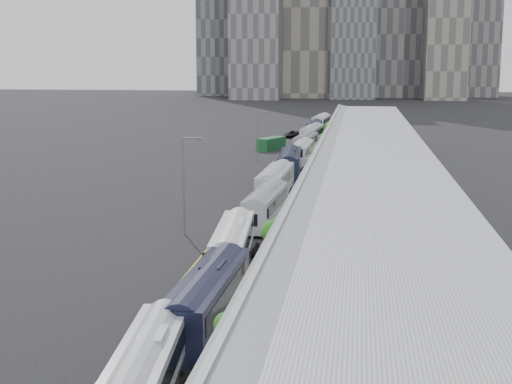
% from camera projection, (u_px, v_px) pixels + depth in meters
% --- Properties ---
extents(sidewalk, '(10.00, 170.00, 0.12)m').
position_uv_depth(sidewalk, '(335.00, 211.00, 77.61)').
color(sidewalk, gray).
rests_on(sidewalk, ground).
extents(lane_line, '(0.12, 160.00, 0.02)m').
position_uv_depth(lane_line, '(240.00, 209.00, 79.10)').
color(lane_line, gold).
rests_on(lane_line, ground).
extents(depot, '(12.45, 160.40, 7.20)m').
position_uv_depth(depot, '(373.00, 181.00, 76.43)').
color(depot, gray).
rests_on(depot, ground).
extents(bus_1, '(3.00, 13.18, 3.84)m').
position_uv_depth(bus_1, '(208.00, 306.00, 42.81)').
color(bus_1, black).
rests_on(bus_1, ground).
extents(bus_2, '(3.54, 12.67, 3.66)m').
position_uv_depth(bus_2, '(233.00, 249.00, 56.02)').
color(bus_2, white).
rests_on(bus_2, ground).
extents(bus_3, '(3.27, 12.74, 3.69)m').
position_uv_depth(bus_3, '(266.00, 209.00, 71.27)').
color(bus_3, gray).
rests_on(bus_3, ground).
extents(bus_4, '(3.13, 13.75, 4.00)m').
position_uv_depth(bus_4, '(276.00, 186.00, 83.83)').
color(bus_4, '#B9BDC4').
rests_on(bus_4, ground).
extents(bus_5, '(3.71, 14.18, 4.10)m').
position_uv_depth(bus_5, '(290.00, 167.00, 99.11)').
color(bus_5, black).
rests_on(bus_5, ground).
extents(bus_6, '(3.01, 12.79, 3.72)m').
position_uv_depth(bus_6, '(302.00, 155.00, 113.65)').
color(bus_6, silver).
rests_on(bus_6, ground).
extents(bus_7, '(3.70, 12.75, 3.67)m').
position_uv_depth(bus_7, '(306.00, 145.00, 127.06)').
color(bus_7, gray).
rests_on(bus_7, ground).
extents(bus_8, '(3.93, 13.90, 4.01)m').
position_uv_depth(bus_8, '(312.00, 137.00, 140.33)').
color(bus_8, '#B8BBC4').
rests_on(bus_8, ground).
extents(bus_9, '(2.90, 13.03, 3.81)m').
position_uv_depth(bus_9, '(314.00, 131.00, 153.35)').
color(bus_9, '#171B34').
rests_on(bus_9, ground).
extents(bus_10, '(3.84, 14.07, 4.06)m').
position_uv_depth(bus_10, '(321.00, 124.00, 168.34)').
color(bus_10, silver).
rests_on(bus_10, ground).
extents(tree_0, '(1.61, 1.61, 4.66)m').
position_uv_depth(tree_0, '(238.00, 327.00, 33.41)').
color(tree_0, black).
rests_on(tree_0, ground).
extents(tree_1, '(2.26, 2.26, 4.76)m').
position_uv_depth(tree_1, '(279.00, 232.00, 53.03)').
color(tree_1, black).
rests_on(tree_1, ground).
extents(tree_2, '(1.16, 1.16, 4.21)m').
position_uv_depth(tree_2, '(311.00, 178.00, 78.81)').
color(tree_2, black).
rests_on(tree_2, ground).
extents(tree_3, '(1.97, 1.97, 4.39)m').
position_uv_depth(tree_3, '(319.00, 154.00, 100.31)').
color(tree_3, black).
rests_on(tree_3, ground).
extents(tree_4, '(2.20, 2.20, 4.06)m').
position_uv_depth(tree_4, '(326.00, 139.00, 124.05)').
color(tree_4, black).
rests_on(tree_4, ground).
extents(tree_5, '(2.48, 2.48, 4.33)m').
position_uv_depth(tree_5, '(331.00, 127.00, 147.06)').
color(tree_5, black).
rests_on(tree_5, ground).
extents(street_lamp_near, '(2.04, 0.22, 9.26)m').
position_uv_depth(street_lamp_near, '(185.00, 179.00, 66.48)').
color(street_lamp_near, '#59595E').
rests_on(street_lamp_near, ground).
extents(street_lamp_far, '(2.04, 0.22, 8.29)m').
position_uv_depth(street_lamp_far, '(259.00, 133.00, 115.81)').
color(street_lamp_far, '#59595E').
rests_on(street_lamp_far, ground).
extents(shipping_container, '(4.98, 7.17, 2.33)m').
position_uv_depth(shipping_container, '(271.00, 144.00, 132.89)').
color(shipping_container, '#144322').
rests_on(shipping_container, ground).
extents(suv, '(3.58, 5.68, 1.46)m').
position_uv_depth(suv, '(292.00, 134.00, 155.13)').
color(suv, black).
rests_on(suv, ground).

